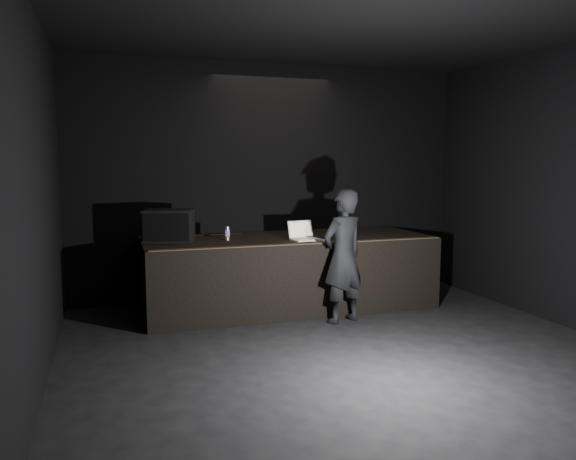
% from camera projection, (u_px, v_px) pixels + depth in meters
% --- Properties ---
extents(ground, '(7.00, 7.00, 0.00)m').
position_uv_depth(ground, '(375.00, 375.00, 5.42)').
color(ground, black).
rests_on(ground, ground).
extents(room_walls, '(6.10, 7.10, 3.52)m').
position_uv_depth(room_walls, '(379.00, 165.00, 5.18)').
color(room_walls, black).
rests_on(room_walls, ground).
extents(stage_riser, '(4.00, 1.50, 1.00)m').
position_uv_depth(stage_riser, '(288.00, 272.00, 7.94)').
color(stage_riser, black).
rests_on(stage_riser, ground).
extents(riser_lip, '(3.92, 0.10, 0.01)m').
position_uv_depth(riser_lip, '(305.00, 243.00, 7.21)').
color(riser_lip, brown).
rests_on(riser_lip, stage_riser).
extents(stage_monitor, '(0.73, 0.61, 0.42)m').
position_uv_depth(stage_monitor, '(169.00, 226.00, 7.41)').
color(stage_monitor, black).
rests_on(stage_monitor, stage_riser).
extents(cable, '(0.81, 0.04, 0.02)m').
position_uv_depth(cable, '(214.00, 235.00, 8.04)').
color(cable, black).
rests_on(cable, stage_riser).
extents(laptop, '(0.41, 0.37, 0.25)m').
position_uv_depth(laptop, '(303.00, 235.00, 7.60)').
color(laptop, white).
rests_on(laptop, stage_riser).
extents(beer_can, '(0.08, 0.08, 0.18)m').
position_uv_depth(beer_can, '(227.00, 234.00, 7.54)').
color(beer_can, silver).
rests_on(beer_can, stage_riser).
extents(plastic_cup, '(0.09, 0.09, 0.11)m').
position_uv_depth(plastic_cup, '(346.00, 229.00, 8.39)').
color(plastic_cup, white).
rests_on(plastic_cup, stage_riser).
extents(wii_remote, '(0.15, 0.15, 0.03)m').
position_uv_depth(wii_remote, '(318.00, 240.00, 7.42)').
color(wii_remote, white).
rests_on(wii_remote, stage_riser).
extents(person, '(0.73, 0.59, 1.71)m').
position_uv_depth(person, '(343.00, 256.00, 7.13)').
color(person, black).
rests_on(person, ground).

